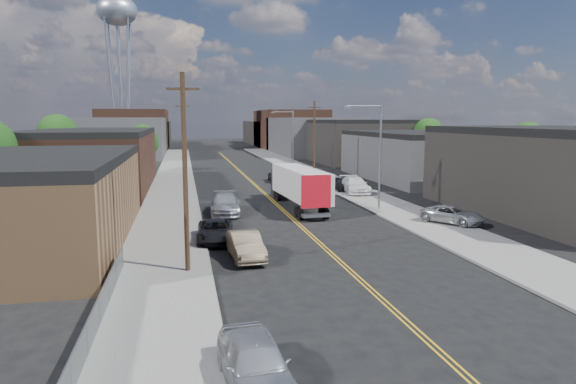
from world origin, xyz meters
name	(u,v)px	position (x,y,z in m)	size (l,w,h in m)	color
ground	(240,171)	(0.00, 60.00, 0.00)	(260.00, 260.00, 0.00)	black
centerline	(254,184)	(0.00, 45.00, 0.01)	(0.32, 120.00, 0.01)	gold
sidewalk_left	(173,185)	(-9.50, 45.00, 0.07)	(5.00, 140.00, 0.15)	slate
sidewalk_right	(330,181)	(9.50, 45.00, 0.07)	(5.00, 140.00, 0.15)	slate
warehouse_tan	(23,200)	(-18.00, 18.00, 2.80)	(12.00, 22.00, 5.60)	brown
warehouse_brown	(93,160)	(-18.00, 44.00, 3.30)	(12.00, 26.00, 6.60)	#44281B
industrial_right_a	(567,172)	(21.99, 20.00, 3.55)	(14.00, 22.00, 7.10)	black
industrial_right_b	(421,155)	(22.00, 46.00, 3.05)	(14.00, 24.00, 6.10)	#38383A
industrial_right_c	(355,141)	(22.00, 72.00, 3.80)	(14.00, 22.00, 7.60)	black
skyline_left_a	(125,137)	(-20.00, 95.00, 4.00)	(16.00, 30.00, 8.00)	#38383A
skyline_right_a	(313,136)	(20.00, 95.00, 4.00)	(16.00, 30.00, 8.00)	#38383A
skyline_left_b	(135,130)	(-20.00, 120.00, 5.00)	(16.00, 26.00, 10.00)	#44281B
skyline_right_b	(290,129)	(20.00, 120.00, 5.00)	(16.00, 26.00, 10.00)	#44281B
skyline_left_c	(141,134)	(-20.00, 140.00, 3.50)	(16.00, 40.00, 7.00)	black
skyline_right_c	(276,133)	(20.00, 140.00, 3.50)	(16.00, 40.00, 7.00)	black
water_tower	(117,17)	(-22.00, 110.00, 30.65)	(9.00, 9.00, 36.90)	gray
streetlight_near	(376,148)	(7.60, 25.00, 5.33)	(3.39, 0.25, 9.00)	gray
streetlight_far	(290,135)	(7.60, 60.00, 5.33)	(3.39, 0.25, 9.00)	gray
utility_pole_left_near	(185,172)	(-8.20, 10.00, 5.14)	(1.60, 0.26, 10.00)	black
utility_pole_left_far	(183,142)	(-8.20, 45.00, 5.14)	(1.60, 0.26, 10.00)	black
utility_pole_right	(314,140)	(8.20, 48.00, 5.14)	(1.60, 0.26, 10.00)	black
chainlink_fence	(99,312)	(-11.50, 3.50, 0.66)	(0.05, 16.00, 1.22)	slate
tree_left_mid	(58,137)	(-23.94, 55.00, 5.48)	(5.10, 5.04, 8.37)	black
tree_left_far	(143,141)	(-13.94, 62.00, 4.57)	(4.35, 4.20, 6.97)	black
tree_right_near	(527,144)	(30.06, 36.00, 4.87)	(4.60, 4.48, 7.44)	black
tree_right_far	(429,135)	(30.06, 60.00, 5.18)	(4.85, 4.76, 7.91)	black
semi_truck	(297,184)	(1.50, 28.09, 2.03)	(3.02, 13.80, 3.57)	silver
car_left_a	(255,363)	(-6.40, -1.89, 0.78)	(1.85, 4.61, 1.57)	#B2B4B8
car_left_b	(246,246)	(-5.00, 12.07, 0.76)	(1.60, 4.59, 1.51)	#7B6A51
car_left_c	(215,231)	(-6.40, 16.46, 0.68)	(2.27, 4.92, 1.37)	black
car_left_d	(225,204)	(-5.00, 26.00, 0.83)	(2.31, 5.69, 1.65)	#A8AAAD
car_right_lot_a	(453,215)	(11.00, 18.09, 0.80)	(2.14, 4.65, 1.29)	#B0B4B5
car_right_lot_b	(355,185)	(9.10, 34.54, 0.96)	(2.27, 5.60, 1.62)	white
car_right_lot_c	(340,184)	(8.20, 36.85, 0.84)	(1.63, 4.05, 1.38)	black
car_ahead_truck	(278,177)	(3.19, 46.57, 0.64)	(2.11, 4.58, 1.27)	black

